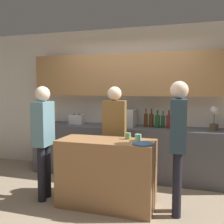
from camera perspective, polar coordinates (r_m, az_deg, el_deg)
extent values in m
plane|color=gray|center=(3.65, -1.77, -20.60)|extent=(14.00, 14.00, 0.00)
cube|color=silver|center=(4.97, 4.78, 2.45)|extent=(6.40, 0.08, 2.70)
cube|color=#A37547|center=(4.77, 4.29, 8.05)|extent=(3.74, 0.32, 0.75)
cube|color=#4C4C51|center=(4.76, 3.76, -8.60)|extent=(3.60, 0.62, 0.91)
cube|color=#996B42|center=(3.61, -1.22, -13.16)|extent=(1.28, 0.55, 0.90)
cube|color=#B7BABC|center=(4.73, 2.00, -1.25)|extent=(0.52, 0.38, 0.30)
cube|color=black|center=(4.56, 0.75, -1.49)|extent=(0.31, 0.01, 0.19)
cube|color=silver|center=(5.04, -7.71, -1.58)|extent=(0.26, 0.16, 0.18)
cube|color=black|center=(5.05, -8.24, -0.52)|extent=(0.02, 0.11, 0.01)
cube|color=black|center=(5.01, -7.20, -0.55)|extent=(0.02, 0.11, 0.01)
cylinder|color=brown|center=(4.59, 21.29, -3.06)|extent=(0.14, 0.14, 0.10)
cylinder|color=#38662D|center=(4.57, 21.35, -1.33)|extent=(0.01, 0.01, 0.18)
sphere|color=silver|center=(4.56, 21.40, 0.42)|extent=(0.13, 0.13, 0.13)
cylinder|color=#472814|center=(4.64, 7.36, -1.82)|extent=(0.07, 0.07, 0.23)
cylinder|color=#472814|center=(4.62, 7.38, 0.18)|extent=(0.02, 0.02, 0.09)
cylinder|color=#472814|center=(4.64, 8.56, -1.84)|extent=(0.08, 0.08, 0.23)
cylinder|color=#472814|center=(4.62, 8.58, 0.16)|extent=(0.03, 0.03, 0.09)
cylinder|color=#194723|center=(4.57, 9.83, -2.06)|extent=(0.09, 0.09, 0.22)
cylinder|color=#194723|center=(4.55, 9.86, -0.16)|extent=(0.03, 0.03, 0.09)
cylinder|color=#194723|center=(4.58, 11.02, -2.10)|extent=(0.07, 0.07, 0.21)
cylinder|color=#194723|center=(4.57, 11.06, -0.28)|extent=(0.02, 0.02, 0.08)
cylinder|color=maroon|center=(4.56, 12.26, -2.07)|extent=(0.08, 0.08, 0.23)
cylinder|color=maroon|center=(4.55, 12.30, -0.12)|extent=(0.03, 0.03, 0.09)
cylinder|color=#2D5684|center=(3.23, 6.77, -6.90)|extent=(0.26, 0.26, 0.01)
cylinder|color=#8EE0B8|center=(3.48, 5.71, -5.48)|extent=(0.09, 0.09, 0.08)
cylinder|color=#7FA565|center=(3.55, 3.51, -5.22)|extent=(0.08, 0.08, 0.09)
cylinder|color=black|center=(4.02, -13.97, -12.25)|extent=(0.11, 0.11, 0.78)
cylinder|color=black|center=(3.89, -15.10, -12.89)|extent=(0.11, 0.11, 0.78)
cube|color=slate|center=(3.80, -14.76, -2.45)|extent=(0.21, 0.35, 0.62)
sphere|color=beige|center=(3.77, -14.91, 3.82)|extent=(0.21, 0.21, 0.21)
cylinder|color=black|center=(3.42, 13.95, -15.18)|extent=(0.11, 0.11, 0.81)
cylinder|color=black|center=(3.57, 14.00, -14.29)|extent=(0.11, 0.11, 0.81)
cube|color=#2E4250|center=(3.32, 14.25, -2.82)|extent=(0.20, 0.35, 0.64)
sphere|color=beige|center=(3.29, 14.42, 4.65)|extent=(0.22, 0.22, 0.22)
cylinder|color=black|center=(4.11, 1.65, -11.72)|extent=(0.11, 0.11, 0.78)
cylinder|color=black|center=(4.14, -0.57, -11.59)|extent=(0.11, 0.11, 0.78)
cube|color=brown|center=(3.98, 0.54, -1.96)|extent=(0.36, 0.22, 0.62)
sphere|color=beige|center=(3.95, 0.55, 4.04)|extent=(0.21, 0.21, 0.21)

